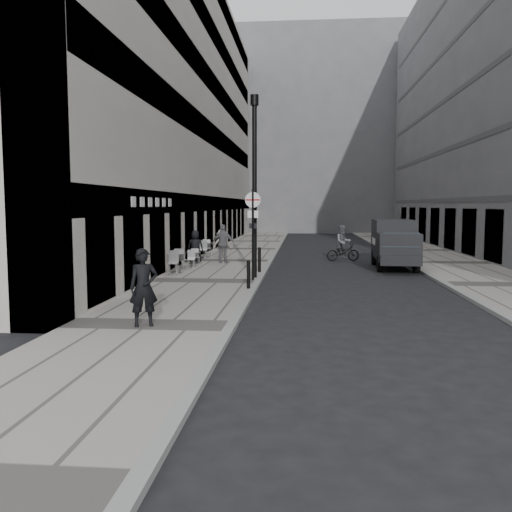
{
  "coord_description": "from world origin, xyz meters",
  "views": [
    {
      "loc": [
        1.72,
        -9.89,
        2.98
      ],
      "look_at": [
        0.25,
        6.89,
        1.4
      ],
      "focal_mm": 38.0,
      "sensor_mm": 36.0,
      "label": 1
    }
  ],
  "objects": [
    {
      "name": "ground",
      "position": [
        0.0,
        0.0,
        0.0
      ],
      "size": [
        120.0,
        120.0,
        0.0
      ],
      "primitive_type": "plane",
      "color": "black",
      "rests_on": "ground"
    },
    {
      "name": "sidewalk",
      "position": [
        -2.0,
        18.0,
        0.06
      ],
      "size": [
        4.0,
        60.0,
        0.12
      ],
      "primitive_type": "cube",
      "color": "gray",
      "rests_on": "ground"
    },
    {
      "name": "far_sidewalk",
      "position": [
        9.0,
        18.0,
        0.06
      ],
      "size": [
        4.0,
        60.0,
        0.12
      ],
      "primitive_type": "cube",
      "color": "gray",
      "rests_on": "ground"
    },
    {
      "name": "building_left",
      "position": [
        -6.0,
        24.5,
        9.0
      ],
      "size": [
        4.0,
        45.0,
        18.0
      ],
      "primitive_type": "cube",
      "color": "beige",
      "rests_on": "ground"
    },
    {
      "name": "building_right",
      "position": [
        14.0,
        24.5,
        10.0
      ],
      "size": [
        6.0,
        45.0,
        20.0
      ],
      "primitive_type": "cube",
      "color": "slate",
      "rests_on": "ground"
    },
    {
      "name": "building_far",
      "position": [
        1.5,
        56.0,
        11.0
      ],
      "size": [
        24.0,
        16.0,
        22.0
      ],
      "primitive_type": "cube",
      "color": "slate",
      "rests_on": "ground"
    },
    {
      "name": "walking_man",
      "position": [
        -2.02,
        2.48,
        1.05
      ],
      "size": [
        0.8,
        0.67,
        1.85
      ],
      "primitive_type": "imported",
      "rotation": [
        0.0,
        0.0,
        0.41
      ],
      "color": "black",
      "rests_on": "sidewalk"
    },
    {
      "name": "sign_post",
      "position": [
        -0.2,
        10.69,
        2.34
      ],
      "size": [
        0.59,
        0.1,
        3.46
      ],
      "rotation": [
        0.0,
        0.0,
        -0.05
      ],
      "color": "black",
      "rests_on": "sidewalk"
    },
    {
      "name": "lamppost",
      "position": [
        -0.2,
        11.38,
        4.07
      ],
      "size": [
        0.32,
        0.32,
        7.11
      ],
      "color": "black",
      "rests_on": "sidewalk"
    },
    {
      "name": "bollard_near",
      "position": [
        -0.15,
        8.53,
        0.58
      ],
      "size": [
        0.12,
        0.12,
        0.91
      ],
      "primitive_type": "cylinder",
      "color": "black",
      "rests_on": "sidewalk"
    },
    {
      "name": "bollard_far",
      "position": [
        -0.15,
        13.18,
        0.62
      ],
      "size": [
        0.13,
        0.13,
        1.0
      ],
      "primitive_type": "cylinder",
      "color": "black",
      "rests_on": "sidewalk"
    },
    {
      "name": "panel_van",
      "position": [
        6.01,
        16.13,
        1.29
      ],
      "size": [
        2.02,
        4.95,
        2.29
      ],
      "rotation": [
        0.0,
        0.0,
        -0.05
      ],
      "color": "black",
      "rests_on": "ground"
    },
    {
      "name": "cyclist",
      "position": [
        3.84,
        19.31,
        0.75
      ],
      "size": [
        1.88,
        1.06,
        1.92
      ],
      "rotation": [
        0.0,
        0.0,
        0.26
      ],
      "color": "black",
      "rests_on": "ground"
    },
    {
      "name": "pedestrian_a",
      "position": [
        -2.23,
        16.62,
        1.08
      ],
      "size": [
        1.14,
        0.51,
        1.92
      ],
      "primitive_type": "imported",
      "rotation": [
        0.0,
        0.0,
        3.11
      ],
      "color": "slate",
      "rests_on": "sidewalk"
    },
    {
      "name": "pedestrian_b",
      "position": [
        -2.54,
        18.22,
        0.92
      ],
      "size": [
        1.16,
        0.86,
        1.6
      ],
      "primitive_type": "imported",
      "rotation": [
        0.0,
        0.0,
        2.86
      ],
      "color": "#BAB4AC",
      "rests_on": "sidewalk"
    },
    {
      "name": "pedestrian_c",
      "position": [
        -3.6,
        16.46,
        0.94
      ],
      "size": [
        0.84,
        0.58,
        1.63
      ],
      "primitive_type": "imported",
      "rotation": [
        0.0,
        0.0,
        3.22
      ],
      "color": "black",
      "rests_on": "sidewalk"
    },
    {
      "name": "cafe_table_near",
      "position": [
        -3.35,
        14.7,
        0.54
      ],
      "size": [
        0.65,
        1.46,
        0.83
      ],
      "color": "silver",
      "rests_on": "sidewalk"
    },
    {
      "name": "cafe_table_mid",
      "position": [
        -3.6,
        12.43,
        0.62
      ],
      "size": [
        0.77,
        1.75,
        0.99
      ],
      "color": "#A8A9AB",
      "rests_on": "sidewalk"
    },
    {
      "name": "cafe_table_far",
      "position": [
        -3.6,
        19.13,
        0.62
      ],
      "size": [
        0.76,
        1.72,
        0.98
      ],
      "color": "silver",
      "rests_on": "sidewalk"
    }
  ]
}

